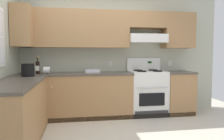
{
  "coord_description": "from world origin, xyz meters",
  "views": [
    {
      "loc": [
        -0.41,
        -3.2,
        1.28
      ],
      "look_at": [
        0.23,
        0.7,
        1.0
      ],
      "focal_mm": 35.28,
      "sensor_mm": 36.0,
      "label": 1
    }
  ],
  "objects_px": {
    "paper_towel_roll": "(47,70)",
    "stove": "(147,92)",
    "bowl": "(92,71)",
    "wine_bottle": "(38,67)",
    "bucket": "(28,70)"
  },
  "relations": [
    {
      "from": "paper_towel_roll",
      "to": "stove",
      "type": "bearing_deg",
      "value": 1.23
    },
    {
      "from": "stove",
      "to": "bucket",
      "type": "height_order",
      "value": "stove"
    },
    {
      "from": "wine_bottle",
      "to": "bowl",
      "type": "relative_size",
      "value": 1.12
    },
    {
      "from": "stove",
      "to": "bowl",
      "type": "distance_m",
      "value": 1.25
    },
    {
      "from": "bowl",
      "to": "bucket",
      "type": "distance_m",
      "value": 1.32
    },
    {
      "from": "bowl",
      "to": "stove",
      "type": "bearing_deg",
      "value": -4.63
    },
    {
      "from": "bowl",
      "to": "bucket",
      "type": "height_order",
      "value": "bucket"
    },
    {
      "from": "paper_towel_roll",
      "to": "bowl",
      "type": "bearing_deg",
      "value": 8.72
    },
    {
      "from": "wine_bottle",
      "to": "bowl",
      "type": "height_order",
      "value": "wine_bottle"
    },
    {
      "from": "wine_bottle",
      "to": "paper_towel_roll",
      "type": "distance_m",
      "value": 0.18
    },
    {
      "from": "wine_bottle",
      "to": "bucket",
      "type": "relative_size",
      "value": 1.47
    },
    {
      "from": "stove",
      "to": "paper_towel_roll",
      "type": "bearing_deg",
      "value": -178.77
    },
    {
      "from": "stove",
      "to": "paper_towel_roll",
      "type": "height_order",
      "value": "stove"
    },
    {
      "from": "bucket",
      "to": "paper_towel_roll",
      "type": "height_order",
      "value": "bucket"
    },
    {
      "from": "stove",
      "to": "wine_bottle",
      "type": "distance_m",
      "value": 2.3
    }
  ]
}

